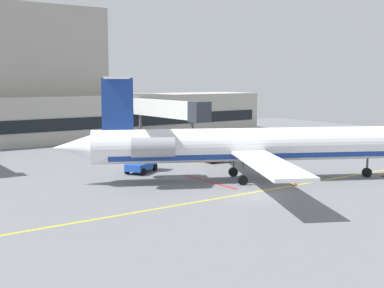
% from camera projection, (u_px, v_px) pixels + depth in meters
% --- Properties ---
extents(ground, '(120.00, 120.00, 0.11)m').
position_uv_depth(ground, '(258.00, 196.00, 41.06)').
color(ground, slate).
extents(terminal_building, '(65.30, 11.44, 20.43)m').
position_uv_depth(terminal_building, '(56.00, 93.00, 77.69)').
color(terminal_building, '#ADA89E').
rests_on(terminal_building, ground).
extents(jet_bridge_west, '(2.40, 18.11, 6.54)m').
position_uv_depth(jet_bridge_west, '(169.00, 110.00, 71.06)').
color(jet_bridge_west, silver).
rests_on(jet_bridge_west, ground).
extents(regional_jet, '(33.20, 27.35, 9.63)m').
position_uv_depth(regional_jet, '(248.00, 145.00, 46.90)').
color(regional_jet, white).
rests_on(regional_jet, ground).
extents(baggage_tug, '(4.20, 3.61, 2.41)m').
position_uv_depth(baggage_tug, '(143.00, 161.00, 51.63)').
color(baggage_tug, '#1E4CB2').
rests_on(baggage_tug, ground).
extents(pushback_tractor, '(3.49, 2.17, 1.84)m').
position_uv_depth(pushback_tractor, '(215.00, 155.00, 57.53)').
color(pushback_tractor, '#E5B20C').
rests_on(pushback_tractor, ground).
extents(safety_cone_alpha, '(0.47, 0.47, 0.55)m').
position_uv_depth(safety_cone_alpha, '(294.00, 182.00, 45.18)').
color(safety_cone_alpha, orange).
rests_on(safety_cone_alpha, ground).
extents(safety_cone_bravo, '(0.47, 0.47, 0.55)m').
position_uv_depth(safety_cone_bravo, '(384.00, 174.00, 49.21)').
color(safety_cone_bravo, orange).
rests_on(safety_cone_bravo, ground).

